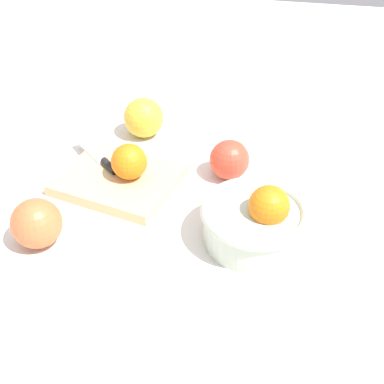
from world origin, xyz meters
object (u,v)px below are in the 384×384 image
(apple_front_left, at_px, (229,160))
(knife, at_px, (101,159))
(bowl, at_px, (256,220))
(cutting_board, at_px, (119,180))
(orange_on_board, at_px, (129,162))
(apple_front_right, at_px, (144,118))
(apple_back_right, at_px, (37,223))

(apple_front_left, bearing_deg, knife, 7.28)
(bowl, xyz_separation_m, cutting_board, (0.26, -0.10, -0.03))
(orange_on_board, bearing_deg, bowl, 157.65)
(knife, relative_size, apple_front_right, 1.50)
(apple_front_left, distance_m, apple_back_right, 0.36)
(orange_on_board, height_order, apple_back_right, orange_on_board)
(cutting_board, distance_m, apple_front_left, 0.21)
(orange_on_board, relative_size, apple_front_left, 0.87)
(apple_back_right, bearing_deg, apple_front_left, -137.37)
(cutting_board, relative_size, orange_on_board, 3.15)
(bowl, xyz_separation_m, apple_front_right, (0.27, -0.28, 0.00))
(orange_on_board, bearing_deg, knife, -28.52)
(cutting_board, bearing_deg, apple_front_right, -88.63)
(bowl, xyz_separation_m, apple_back_right, (0.33, 0.08, -0.00))
(orange_on_board, xyz_separation_m, apple_front_left, (-0.17, -0.07, -0.02))
(cutting_board, height_order, knife, knife)
(knife, bearing_deg, apple_back_right, 83.18)
(orange_on_board, bearing_deg, cutting_board, 2.58)
(orange_on_board, bearing_deg, apple_front_left, -158.22)
(bowl, xyz_separation_m, apple_front_left, (0.07, -0.17, -0.00))
(apple_front_right, bearing_deg, apple_front_left, 150.32)
(bowl, bearing_deg, orange_on_board, -22.35)
(cutting_board, xyz_separation_m, apple_back_right, (0.07, 0.17, 0.03))
(cutting_board, distance_m, knife, 0.06)
(apple_front_right, distance_m, apple_back_right, 0.36)
(apple_front_right, xyz_separation_m, apple_back_right, (0.07, 0.36, -0.00))
(bowl, height_order, knife, bowl)
(cutting_board, distance_m, orange_on_board, 0.05)
(knife, xyz_separation_m, apple_front_right, (-0.04, -0.14, 0.02))
(apple_back_right, bearing_deg, cutting_board, -112.21)
(apple_front_left, xyz_separation_m, apple_front_right, (0.20, -0.11, 0.00))
(knife, bearing_deg, cutting_board, 139.94)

